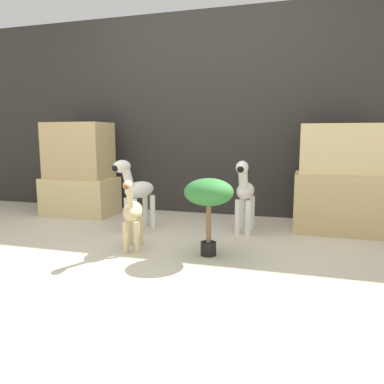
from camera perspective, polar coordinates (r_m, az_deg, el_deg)
ground_plane at (r=2.76m, az=-6.15°, el=-9.94°), size 14.00×14.00×0.00m
wall_back at (r=4.22m, az=2.54°, el=11.66°), size 6.40×0.08×2.20m
rock_pillar_left at (r=4.32m, az=-16.78°, el=2.94°), size 0.77×0.47×1.01m
rock_pillar_right at (r=3.64m, az=21.53°, el=1.55°), size 0.77×0.47×0.98m
zebra_right at (r=3.38m, az=8.03°, el=0.08°), size 0.16×0.51×0.67m
zebra_left at (r=3.46m, az=-8.54°, el=0.27°), size 0.28×0.51×0.67m
giraffe_figurine at (r=2.90m, az=-9.06°, el=-3.09°), size 0.22×0.41×0.56m
potted_palm_front at (r=2.70m, az=2.57°, el=-0.51°), size 0.36×0.36×0.57m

